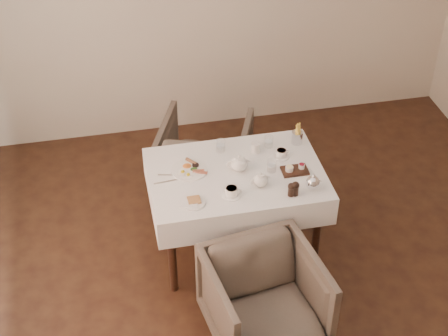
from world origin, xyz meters
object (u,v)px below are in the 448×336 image
armchair_near (265,301)px  breakfast_plate (189,169)px  table (236,185)px  teapot_centre (239,163)px  armchair_far (205,157)px

armchair_near → breakfast_plate: bearing=100.0°
table → armchair_near: size_ratio=1.71×
teapot_centre → armchair_near: bearing=-91.1°
armchair_near → teapot_centre: 1.02m
armchair_near → teapot_centre: teapot_centre is taller
armchair_near → breakfast_plate: (-0.33, 0.97, 0.42)m
table → teapot_centre: 0.19m
table → teapot_centre: (0.03, 0.02, 0.19)m
armchair_near → breakfast_plate: size_ratio=2.79×
table → armchair_far: size_ratio=1.71×
armchair_far → breakfast_plate: breakfast_plate is taller
table → armchair_far: 0.83m
table → breakfast_plate: size_ratio=4.78×
armchair_far → teapot_centre: size_ratio=4.28×
table → armchair_near: (0.01, -0.87, -0.30)m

